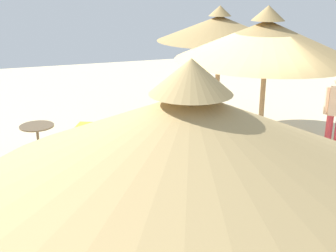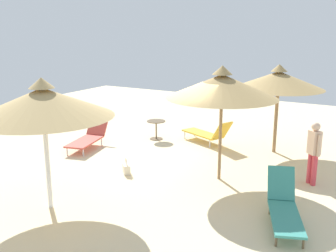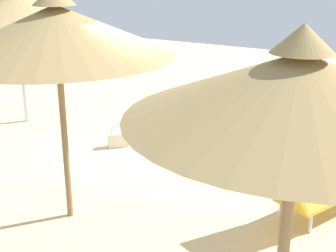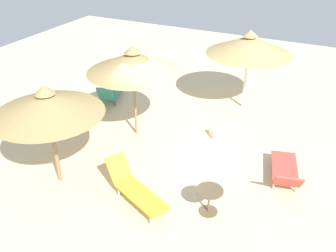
# 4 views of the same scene
# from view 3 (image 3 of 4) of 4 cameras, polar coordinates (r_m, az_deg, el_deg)

# --- Properties ---
(ground) EXTENTS (24.00, 24.00, 0.10)m
(ground) POSITION_cam_3_polar(r_m,az_deg,el_deg) (7.27, -6.39, -6.91)
(ground) COLOR beige
(parasol_umbrella_back) EXTENTS (2.71, 2.71, 2.73)m
(parasol_umbrella_back) POSITION_cam_3_polar(r_m,az_deg,el_deg) (3.68, 15.57, 4.57)
(parasol_umbrella_back) COLOR olive
(parasol_umbrella_back) RESTS_ON ground
(parasol_umbrella_near_right) EXTENTS (2.76, 2.76, 2.91)m
(parasol_umbrella_near_right) POSITION_cam_3_polar(r_m,az_deg,el_deg) (5.64, -13.39, 11.22)
(parasol_umbrella_near_right) COLOR olive
(parasol_umbrella_near_right) RESTS_ON ground
(parasol_umbrella_edge) EXTENTS (2.90, 2.90, 2.82)m
(parasol_umbrella_edge) POSITION_cam_3_polar(r_m,az_deg,el_deg) (9.80, -17.93, 13.52)
(parasol_umbrella_edge) COLOR white
(parasol_umbrella_edge) RESTS_ON ground
(lounge_chair_front) EXTENTS (1.29, 2.00, 0.89)m
(lounge_chair_front) POSITION_cam_3_polar(r_m,az_deg,el_deg) (6.39, 17.46, -7.45)
(lounge_chair_front) COLOR gold
(lounge_chair_front) RESTS_ON ground
(lounge_chair_near_left) EXTENTS (2.00, 1.08, 0.79)m
(lounge_chair_near_left) POSITION_cam_3_polar(r_m,az_deg,el_deg) (9.86, 8.67, 2.55)
(lounge_chair_near_left) COLOR #CC4C3F
(lounge_chair_near_left) RESTS_ON ground
(handbag) EXTENTS (0.38, 0.38, 0.43)m
(handbag) POSITION_cam_3_polar(r_m,az_deg,el_deg) (8.47, -6.01, -1.57)
(handbag) COLOR beige
(handbag) RESTS_ON ground
(side_table_round) EXTENTS (0.64, 0.64, 0.66)m
(side_table_round) POSITION_cam_3_polar(r_m,az_deg,el_deg) (8.04, 17.80, -1.26)
(side_table_round) COLOR brown
(side_table_round) RESTS_ON ground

